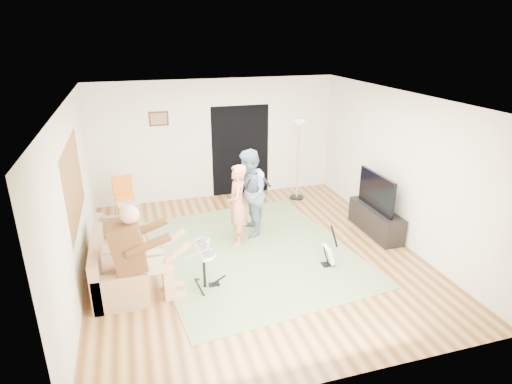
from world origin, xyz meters
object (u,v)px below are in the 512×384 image
at_px(sofa, 116,264).
at_px(television, 376,191).
at_px(guitarist, 249,194).
at_px(singer, 237,205).
at_px(guitar_spare, 329,254).
at_px(dining_chair, 127,206).
at_px(drum_kit, 204,270).
at_px(tv_cabinet, 376,220).
at_px(torchiere_lamp, 298,146).

relative_size(sofa, television, 1.68).
relative_size(guitarist, television, 1.48).
distance_m(sofa, singer, 2.28).
bearing_deg(television, sofa, -176.36).
height_order(sofa, guitar_spare, sofa).
bearing_deg(singer, guitarist, 146.65).
xyz_separation_m(sofa, guitar_spare, (3.37, -0.59, -0.04)).
bearing_deg(guitar_spare, guitarist, 122.35).
height_order(singer, dining_chair, singer).
xyz_separation_m(guitar_spare, television, (1.36, 0.89, 0.64)).
relative_size(drum_kit, tv_cabinet, 0.51).
bearing_deg(guitarist, drum_kit, -31.93).
distance_m(torchiere_lamp, dining_chair, 3.91).
height_order(guitarist, torchiere_lamp, torchiere_lamp).
height_order(torchiere_lamp, tv_cabinet, torchiere_lamp).
xyz_separation_m(singer, dining_chair, (-1.92, 1.52, -0.41)).
distance_m(sofa, guitar_spare, 3.42).
distance_m(singer, guitar_spare, 1.83).
bearing_deg(dining_chair, sofa, -109.95).
bearing_deg(guitarist, tv_cabinet, 79.66).
bearing_deg(television, singer, 172.60).
bearing_deg(television, guitarist, 165.21).
bearing_deg(guitar_spare, sofa, 170.10).
height_order(singer, torchiere_lamp, torchiere_lamp).
relative_size(sofa, dining_chair, 1.99).
bearing_deg(sofa, torchiere_lamp, 31.09).
xyz_separation_m(sofa, dining_chair, (0.21, 2.16, 0.08)).
height_order(guitar_spare, torchiere_lamp, torchiere_lamp).
bearing_deg(television, drum_kit, -164.59).
relative_size(drum_kit, guitarist, 0.43).
distance_m(drum_kit, dining_chair, 3.01).
xyz_separation_m(guitarist, dining_chair, (-2.22, 1.25, -0.49)).
xyz_separation_m(sofa, tv_cabinet, (4.78, 0.30, -0.00)).
bearing_deg(singer, guitar_spare, 59.10).
xyz_separation_m(guitar_spare, dining_chair, (-3.17, 2.75, 0.13)).
distance_m(tv_cabinet, television, 0.60).
bearing_deg(singer, sofa, -59.54).
height_order(drum_kit, singer, singer).
distance_m(singer, guitarist, 0.41).
xyz_separation_m(singer, guitar_spare, (1.24, -1.23, -0.54)).
relative_size(drum_kit, singer, 0.48).
bearing_deg(dining_chair, drum_kit, -83.54).
xyz_separation_m(guitar_spare, tv_cabinet, (1.41, 0.89, 0.04)).
bearing_deg(dining_chair, singer, -52.91).
xyz_separation_m(torchiere_lamp, television, (0.74, -2.11, -0.41)).
height_order(sofa, torchiere_lamp, torchiere_lamp).
distance_m(guitarist, torchiere_lamp, 2.21).
height_order(guitar_spare, tv_cabinet, guitar_spare).
height_order(drum_kit, tv_cabinet, drum_kit).
xyz_separation_m(singer, guitarist, (0.29, 0.27, 0.08)).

